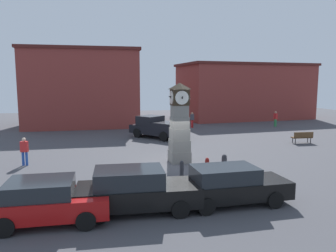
{
  "coord_description": "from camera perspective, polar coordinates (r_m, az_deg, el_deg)",
  "views": [
    {
      "loc": [
        -4.51,
        -18.12,
        4.71
      ],
      "look_at": [
        0.19,
        2.14,
        1.94
      ],
      "focal_mm": 35.0,
      "sensor_mm": 36.0,
      "label": 1
    }
  ],
  "objects": [
    {
      "name": "ground_plane",
      "position": [
        19.26,
        0.9,
        -6.57
      ],
      "size": [
        73.17,
        73.17,
        0.0
      ],
      "primitive_type": "plane",
      "color": "#424247"
    },
    {
      "name": "clock_tower",
      "position": [
        19.29,
        2.02,
        0.09
      ],
      "size": [
        1.33,
        1.33,
        4.7
      ],
      "color": "gray",
      "rests_on": "ground_plane"
    },
    {
      "name": "bollard_near_tower",
      "position": [
        17.8,
        9.76,
        -6.32
      ],
      "size": [
        0.28,
        0.28,
        0.93
      ],
      "color": "#333338",
      "rests_on": "ground_plane"
    },
    {
      "name": "bollard_mid_row",
      "position": [
        16.97,
        6.82,
        -6.97
      ],
      "size": [
        0.22,
        0.22,
        0.91
      ],
      "color": "maroon",
      "rests_on": "ground_plane"
    },
    {
      "name": "bollard_far_row",
      "position": [
        16.06,
        2.41,
        -7.68
      ],
      "size": [
        0.2,
        0.2,
        0.95
      ],
      "color": "#333338",
      "rests_on": "ground_plane"
    },
    {
      "name": "car_navy_sedan",
      "position": [
        12.03,
        -20.25,
        -12.08
      ],
      "size": [
        3.99,
        2.16,
        1.48
      ],
      "color": "#A51111",
      "rests_on": "ground_plane"
    },
    {
      "name": "car_near_tower",
      "position": [
        12.26,
        -5.64,
        -11.0
      ],
      "size": [
        4.61,
        2.2,
        1.6
      ],
      "color": "black",
      "rests_on": "ground_plane"
    },
    {
      "name": "car_by_building",
      "position": [
        13.13,
        10.75,
        -10.03
      ],
      "size": [
        4.43,
        1.89,
        1.5
      ],
      "color": "black",
      "rests_on": "ground_plane"
    },
    {
      "name": "pickup_truck",
      "position": [
        27.98,
        -1.84,
        -0.19
      ],
      "size": [
        4.66,
        5.07,
        1.85
      ],
      "color": "black",
      "rests_on": "ground_plane"
    },
    {
      "name": "bench",
      "position": [
        27.56,
        22.37,
        -1.72
      ],
      "size": [
        1.63,
        0.64,
        0.9
      ],
      "color": "brown",
      "rests_on": "ground_plane"
    },
    {
      "name": "pedestrian_near_bench",
      "position": [
        20.35,
        -23.73,
        -3.8
      ],
      "size": [
        0.44,
        0.31,
        1.61
      ],
      "color": "#264CA5",
      "rests_on": "ground_plane"
    },
    {
      "name": "pedestrian_crossing_lot",
      "position": [
        34.36,
        4.22,
        1.25
      ],
      "size": [
        0.46,
        0.43,
        1.64
      ],
      "color": "red",
      "rests_on": "ground_plane"
    },
    {
      "name": "pedestrian_by_cars",
      "position": [
        36.96,
        18.22,
        1.35
      ],
      "size": [
        0.28,
        0.42,
        1.65
      ],
      "color": "#338C4C",
      "rests_on": "ground_plane"
    },
    {
      "name": "warehouse_blue_far",
      "position": [
        38.01,
        -14.57,
        6.47
      ],
      "size": [
        12.23,
        10.12,
        8.24
      ],
      "color": "maroon",
      "rests_on": "ground_plane"
    },
    {
      "name": "storefront_low_left",
      "position": [
        44.57,
        13.11,
        5.91
      ],
      "size": [
        17.35,
        9.65,
        7.11
      ],
      "color": "maroon",
      "rests_on": "ground_plane"
    }
  ]
}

